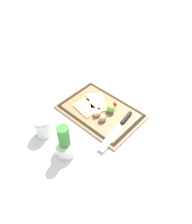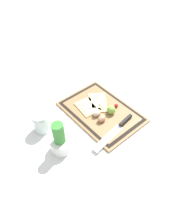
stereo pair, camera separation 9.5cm
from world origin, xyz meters
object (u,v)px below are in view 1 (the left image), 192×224
at_px(pizza_slice_far, 87,108).
at_px(egg_brown, 103,118).
at_px(egg_pink, 97,113).
at_px(lime, 111,109).
at_px(pizza_slice_near, 96,102).
at_px(cherry_tomato_red, 115,104).
at_px(knife, 121,124).
at_px(sauce_jar, 43,128).
at_px(herb_pot, 65,144).

distance_m(pizza_slice_far, egg_brown, 0.14).
relative_size(egg_brown, egg_pink, 1.00).
bearing_deg(lime, pizza_slice_far, 30.93).
distance_m(pizza_slice_near, cherry_tomato_red, 0.12).
bearing_deg(knife, lime, -19.88).
relative_size(knife, sauce_jar, 2.81).
relative_size(pizza_slice_near, egg_brown, 3.79).
distance_m(pizza_slice_near, pizza_slice_far, 0.07).
xyz_separation_m(knife, herb_pot, (0.10, 0.32, 0.04)).
height_order(egg_pink, herb_pot, herb_pot).
xyz_separation_m(pizza_slice_near, knife, (-0.23, 0.04, 0.00)).
distance_m(egg_brown, sauce_jar, 0.33).
distance_m(lime, cherry_tomato_red, 0.06).
relative_size(pizza_slice_near, sauce_jar, 1.77).
bearing_deg(lime, herb_pot, 91.28).
distance_m(pizza_slice_near, knife, 0.23).
xyz_separation_m(knife, lime, (0.11, -0.04, 0.02)).
xyz_separation_m(lime, sauce_jar, (0.17, 0.36, 0.01)).
relative_size(herb_pot, sauce_jar, 1.68).
xyz_separation_m(egg_brown, sauce_jar, (0.18, 0.28, 0.01)).
bearing_deg(egg_pink, pizza_slice_near, -43.59).
relative_size(egg_pink, herb_pot, 0.28).
bearing_deg(knife, cherry_tomato_red, -37.89).
distance_m(knife, egg_pink, 0.15).
xyz_separation_m(egg_brown, egg_pink, (0.05, -0.01, 0.00)).
xyz_separation_m(pizza_slice_far, sauce_jar, (0.05, 0.29, 0.03)).
relative_size(pizza_slice_near, herb_pot, 1.05).
height_order(pizza_slice_far, herb_pot, herb_pot).
height_order(pizza_slice_far, cherry_tomato_red, pizza_slice_far).
bearing_deg(knife, sauce_jar, 48.95).
height_order(pizza_slice_far, sauce_jar, sauce_jar).
height_order(knife, herb_pot, herb_pot).
bearing_deg(sauce_jar, herb_pot, -179.38).
distance_m(pizza_slice_far, egg_pink, 0.09).
bearing_deg(pizza_slice_far, knife, -171.60).
xyz_separation_m(egg_pink, cherry_tomato_red, (-0.02, -0.13, -0.01)).
distance_m(pizza_slice_near, egg_pink, 0.11).
bearing_deg(cherry_tomato_red, knife, 142.11).
xyz_separation_m(pizza_slice_far, cherry_tomato_red, (-0.11, -0.13, 0.01)).
distance_m(pizza_slice_far, sauce_jar, 0.29).
bearing_deg(knife, herb_pot, 72.28).
relative_size(pizza_slice_near, lime, 3.92).
bearing_deg(egg_brown, pizza_slice_near, -32.52).
bearing_deg(herb_pot, pizza_slice_far, -65.10).
height_order(lime, sauce_jar, sauce_jar).
height_order(pizza_slice_near, pizza_slice_far, same).
relative_size(egg_brown, sauce_jar, 0.47).
bearing_deg(lime, sauce_jar, 64.84).
distance_m(pizza_slice_near, egg_brown, 0.15).
bearing_deg(pizza_slice_near, lime, -179.39).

